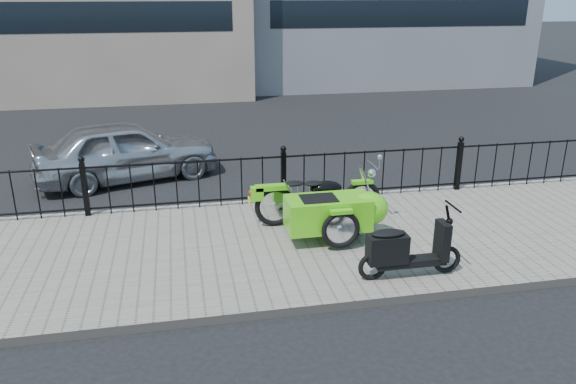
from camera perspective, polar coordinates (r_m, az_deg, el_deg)
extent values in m
plane|color=black|center=(9.38, 1.04, -4.40)|extent=(120.00, 120.00, 0.00)
cube|color=gray|center=(8.92, 1.73, -5.34)|extent=(30.00, 3.80, 0.12)
cube|color=gray|center=(10.66, -0.60, -0.99)|extent=(30.00, 0.10, 0.12)
cylinder|color=black|center=(10.24, -0.47, 3.60)|extent=(14.00, 0.04, 0.04)
cylinder|color=black|center=(10.47, -0.46, -0.34)|extent=(14.00, 0.04, 0.04)
cube|color=black|center=(10.32, -19.92, 0.25)|extent=(0.09, 0.09, 0.96)
sphere|color=black|center=(10.17, -20.27, 3.11)|extent=(0.11, 0.11, 0.11)
cube|color=black|center=(10.35, -0.47, 1.53)|extent=(0.09, 0.09, 0.96)
sphere|color=black|center=(10.20, -0.47, 4.41)|extent=(0.11, 0.11, 0.11)
cube|color=black|center=(11.51, 16.94, 2.54)|extent=(0.09, 0.09, 0.96)
sphere|color=black|center=(11.36, 17.21, 5.14)|extent=(0.11, 0.11, 0.11)
cube|color=black|center=(20.81, -23.77, 15.90)|extent=(12.50, 0.06, 1.00)
cube|color=black|center=(23.15, 11.71, 17.33)|extent=(10.50, 0.06, 1.00)
torus|color=black|center=(9.68, 7.46, -0.83)|extent=(0.69, 0.09, 0.69)
torus|color=black|center=(9.32, -1.32, -1.47)|extent=(0.69, 0.09, 0.69)
torus|color=black|center=(8.47, 5.38, -3.83)|extent=(0.60, 0.08, 0.60)
cube|color=gray|center=(9.46, 3.15, -1.03)|extent=(0.34, 0.22, 0.24)
cylinder|color=black|center=(9.49, 3.14, -1.43)|extent=(1.40, 0.04, 0.04)
ellipsoid|color=black|center=(9.41, 3.89, 0.38)|extent=(0.54, 0.29, 0.26)
cylinder|color=silver|center=(9.53, 8.65, 2.74)|extent=(0.03, 0.56, 0.03)
cylinder|color=silver|center=(9.59, 7.88, 0.93)|extent=(0.25, 0.04, 0.59)
sphere|color=silver|center=(9.57, 8.49, 1.93)|extent=(0.15, 0.15, 0.15)
cube|color=#5BD815|center=(9.57, 7.55, 1.02)|extent=(0.36, 0.12, 0.06)
cube|color=#5BD815|center=(9.20, -1.65, 0.48)|extent=(0.55, 0.16, 0.08)
ellipsoid|color=black|center=(9.32, 2.60, 0.87)|extent=(0.31, 0.22, 0.08)
ellipsoid|color=black|center=(9.25, 0.67, 0.87)|extent=(0.31, 0.22, 0.08)
sphere|color=red|center=(9.17, -3.80, -0.02)|extent=(0.07, 0.07, 0.07)
cube|color=yellow|center=(9.32, -3.98, -0.86)|extent=(0.02, 0.14, 0.10)
cube|color=#5BD815|center=(8.74, 4.06, -2.13)|extent=(1.30, 0.62, 0.50)
ellipsoid|color=#5BD815|center=(8.91, 8.10, -1.66)|extent=(0.65, 0.60, 0.54)
cube|color=black|center=(8.62, 3.13, -0.79)|extent=(0.55, 0.43, 0.06)
cube|color=#5BD815|center=(8.36, 5.45, -2.01)|extent=(0.34, 0.11, 0.06)
torus|color=black|center=(8.17, 15.83, -6.57)|extent=(0.41, 0.07, 0.41)
torus|color=black|center=(7.76, 8.57, -7.46)|extent=(0.41, 0.07, 0.41)
cube|color=black|center=(7.94, 12.31, -6.92)|extent=(0.99, 0.22, 0.10)
cube|color=black|center=(7.72, 10.05, -5.70)|extent=(0.54, 0.26, 0.40)
ellipsoid|color=black|center=(7.62, 10.15, -4.15)|extent=(0.46, 0.23, 0.09)
cube|color=black|center=(8.00, 15.39, -4.78)|extent=(0.12, 0.30, 0.54)
cylinder|color=black|center=(7.92, 16.04, -2.77)|extent=(0.15, 0.04, 0.44)
cylinder|color=black|center=(7.86, 16.43, -1.41)|extent=(0.03, 0.44, 0.03)
torus|color=black|center=(8.83, 6.65, -2.85)|extent=(0.59, 0.52, 0.69)
imported|color=#ADB0B5|center=(12.42, -16.12, 4.08)|extent=(4.07, 2.57, 1.29)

